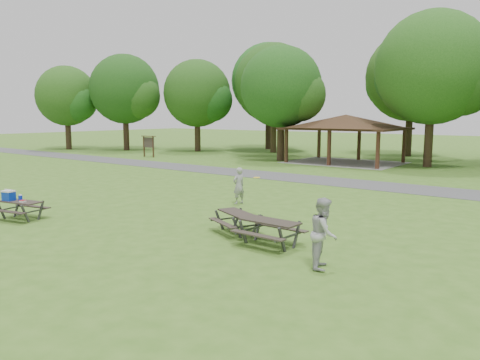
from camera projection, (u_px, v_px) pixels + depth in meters
name	position (u px, v px, depth m)	size (l,w,h in m)	color
ground	(143.00, 230.00, 15.46)	(160.00, 160.00, 0.00)	#3F6C1F
asphalt_path	(333.00, 181.00, 26.45)	(120.00, 3.20, 0.02)	#49494B
pavilion	(346.00, 124.00, 36.29)	(8.60, 7.01, 3.76)	#342012
notice_board	(148.00, 142.00, 41.47)	(1.60, 0.30, 1.88)	#311D11
tree_row_a	(126.00, 91.00, 48.72)	(7.56, 7.20, 9.97)	black
tree_row_b	(198.00, 95.00, 47.32)	(7.14, 6.80, 9.28)	#2F2014
tree_row_c	(275.00, 86.00, 45.72)	(8.19, 7.80, 10.67)	#322416
tree_row_d	(282.00, 89.00, 37.72)	(6.93, 6.60, 9.27)	black
tree_row_e	(434.00, 71.00, 32.90)	(8.40, 8.00, 11.02)	black
tree_deep_a	(269.00, 83.00, 50.20)	(8.40, 8.00, 11.38)	black
tree_deep_b	(413.00, 79.00, 41.58)	(8.40, 8.00, 11.13)	black
tree_flank_left	(67.00, 98.00, 50.08)	(6.72, 6.40, 8.93)	#322116
picnic_table_near	(17.00, 202.00, 16.92)	(1.84, 1.59, 1.12)	#2D2520
picnic_table_middle	(237.00, 217.00, 14.98)	(1.99, 1.83, 0.70)	#2B241F
picnic_table_far	(270.00, 226.00, 13.51)	(1.83, 1.49, 0.77)	#2A241E
frisbee_in_flight	(257.00, 178.00, 17.11)	(0.26, 0.26, 0.02)	yellow
frisbee_thrower	(239.00, 186.00, 19.81)	(0.57, 0.37, 1.56)	#98989A
frisbee_catcher	(324.00, 233.00, 11.52)	(0.86, 0.67, 1.77)	#ADADB0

